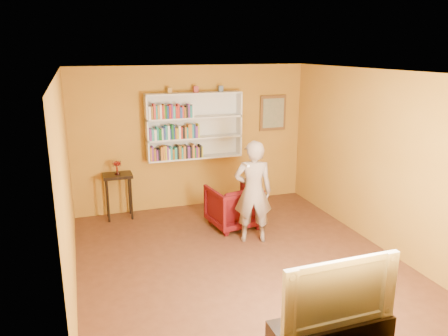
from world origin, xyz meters
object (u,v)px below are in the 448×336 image
at_px(ruby_lustre, 117,165).
at_px(armchair, 233,206).
at_px(console_table, 118,182).
at_px(bookshelf, 194,126).
at_px(television, 334,288).
at_px(person, 253,192).

relative_size(ruby_lustre, armchair, 0.30).
bearing_deg(console_table, armchair, -29.30).
bearing_deg(console_table, bookshelf, 6.24).
xyz_separation_m(bookshelf, television, (0.12, -4.66, -0.81)).
distance_m(person, television, 2.84).
distance_m(ruby_lustre, armchair, 2.19).
bearing_deg(ruby_lustre, television, -70.62).
height_order(ruby_lustre, person, person).
xyz_separation_m(console_table, person, (1.92, -1.68, 0.14)).
bearing_deg(television, bookshelf, 90.85).
relative_size(console_table, person, 0.50).
height_order(console_table, ruby_lustre, ruby_lustre).
relative_size(ruby_lustre, television, 0.20).
relative_size(ruby_lustre, person, 0.15).
xyz_separation_m(person, television, (-0.34, -2.82, -0.03)).
height_order(console_table, armchair, console_table).
height_order(armchair, television, television).
height_order(bookshelf, console_table, bookshelf).
relative_size(bookshelf, television, 1.50).
bearing_deg(television, ruby_lustre, 108.70).
relative_size(bookshelf, person, 1.09).
xyz_separation_m(armchair, person, (0.09, -0.65, 0.46)).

